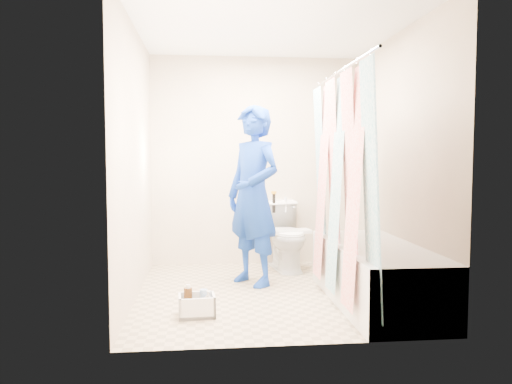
{
  "coord_description": "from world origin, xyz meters",
  "views": [
    {
      "loc": [
        -0.59,
        -4.48,
        1.25
      ],
      "look_at": [
        -0.1,
        0.26,
        0.91
      ],
      "focal_mm": 35.0,
      "sensor_mm": 36.0,
      "label": 1
    }
  ],
  "objects": [
    {
      "name": "wall_right",
      "position": [
        1.2,
        0.0,
        1.2
      ],
      "size": [
        0.02,
        2.6,
        2.4
      ],
      "primitive_type": "cube",
      "color": "tan",
      "rests_on": "ground"
    },
    {
      "name": "tank_lid",
      "position": [
        0.32,
        0.82,
        0.44
      ],
      "size": [
        0.49,
        0.27,
        0.04
      ],
      "primitive_type": "cube",
      "rotation": [
        0.0,
        0.0,
        0.14
      ],
      "color": "white",
      "rests_on": "toilet"
    },
    {
      "name": "bathtub",
      "position": [
        0.85,
        -0.43,
        0.27
      ],
      "size": [
        0.7,
        1.75,
        0.5
      ],
      "color": "silver",
      "rests_on": "ground"
    },
    {
      "name": "curtain_rod",
      "position": [
        0.52,
        -0.43,
        1.95
      ],
      "size": [
        0.02,
        1.9,
        0.02
      ],
      "primitive_type": "cylinder",
      "rotation": [
        1.57,
        0.0,
        0.0
      ],
      "color": "silver",
      "rests_on": "wall_back"
    },
    {
      "name": "wall_front",
      "position": [
        0.0,
        -1.3,
        1.2
      ],
      "size": [
        2.4,
        0.02,
        2.4
      ],
      "primitive_type": "cube",
      "color": "tan",
      "rests_on": "ground"
    },
    {
      "name": "wall_left",
      "position": [
        -1.2,
        0.0,
        1.2
      ],
      "size": [
        0.02,
        2.6,
        2.4
      ],
      "primitive_type": "cube",
      "color": "tan",
      "rests_on": "ground"
    },
    {
      "name": "cleaning_caddy",
      "position": [
        -0.65,
        -0.62,
        0.08
      ],
      "size": [
        0.3,
        0.25,
        0.22
      ],
      "rotation": [
        0.0,
        0.0,
        0.07
      ],
      "color": "white",
      "rests_on": "ground"
    },
    {
      "name": "floor",
      "position": [
        0.0,
        0.0,
        0.0
      ],
      "size": [
        2.6,
        2.6,
        0.0
      ],
      "primitive_type": "plane",
      "color": "tan",
      "rests_on": "ground"
    },
    {
      "name": "toilet",
      "position": [
        0.3,
        0.94,
        0.38
      ],
      "size": [
        0.52,
        0.79,
        0.75
      ],
      "primitive_type": "imported",
      "rotation": [
        0.0,
        0.0,
        0.14
      ],
      "color": "silver",
      "rests_on": "ground"
    },
    {
      "name": "wall_back",
      "position": [
        0.0,
        1.3,
        1.2
      ],
      "size": [
        2.4,
        0.02,
        2.4
      ],
      "primitive_type": "cube",
      "color": "tan",
      "rests_on": "ground"
    },
    {
      "name": "ceiling",
      "position": [
        0.0,
        0.0,
        2.4
      ],
      "size": [
        2.4,
        2.6,
        0.02
      ],
      "primitive_type": "cube",
      "color": "white",
      "rests_on": "wall_back"
    },
    {
      "name": "tank_internals",
      "position": [
        0.23,
        1.14,
        0.74
      ],
      "size": [
        0.18,
        0.06,
        0.25
      ],
      "color": "black",
      "rests_on": "toilet"
    },
    {
      "name": "shower_curtain",
      "position": [
        0.52,
        -0.43,
        1.02
      ],
      "size": [
        0.06,
        1.75,
        1.8
      ],
      "primitive_type": "cube",
      "color": "white",
      "rests_on": "curtain_rod"
    },
    {
      "name": "plumber",
      "position": [
        -0.12,
        0.34,
        0.87
      ],
      "size": [
        0.72,
        0.76,
        1.75
      ],
      "primitive_type": "imported",
      "rotation": [
        0.0,
        0.0,
        -0.91
      ],
      "color": "#0F189B",
      "rests_on": "ground"
    }
  ]
}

